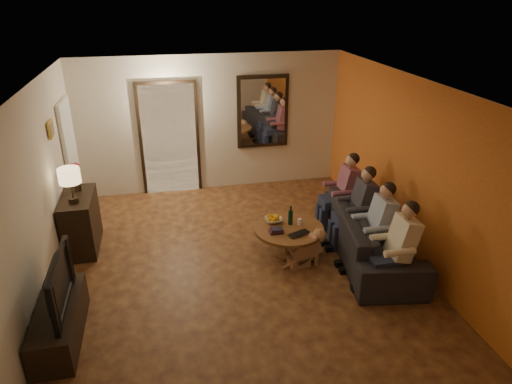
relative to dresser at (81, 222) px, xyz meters
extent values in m
cube|color=#3B180F|center=(2.25, -1.10, -0.43)|extent=(5.00, 6.00, 0.01)
cube|color=white|center=(2.25, -1.10, 2.17)|extent=(5.00, 6.00, 0.01)
cube|color=beige|center=(2.25, 1.90, 0.87)|extent=(5.00, 0.02, 2.60)
cube|color=beige|center=(2.25, -4.10, 0.87)|extent=(5.00, 0.02, 2.60)
cube|color=beige|center=(-0.25, -1.10, 0.87)|extent=(0.02, 6.00, 2.60)
cube|color=beige|center=(4.75, -1.10, 0.87)|extent=(0.02, 6.00, 2.60)
cube|color=#C55E21|center=(4.74, -1.10, 0.87)|extent=(0.01, 6.00, 2.60)
cube|color=#FFE0A5|center=(1.45, 1.88, 0.62)|extent=(1.00, 0.06, 2.10)
cube|color=black|center=(1.45, 1.87, 0.62)|extent=(1.12, 0.04, 2.22)
cube|color=silver|center=(1.70, 1.89, 0.47)|extent=(0.45, 0.03, 1.70)
cube|color=black|center=(3.25, 1.86, 1.07)|extent=(1.00, 0.05, 1.40)
cube|color=white|center=(3.25, 1.83, 1.07)|extent=(0.86, 0.02, 1.26)
cube|color=white|center=(-0.21, 1.20, 0.59)|extent=(0.06, 0.85, 2.04)
cube|color=#B28C33|center=(-0.22, 0.20, 1.42)|extent=(0.03, 0.28, 0.24)
cube|color=brown|center=(-0.21, 0.20, 1.42)|extent=(0.01, 0.22, 0.18)
cube|color=black|center=(0.00, 0.00, 0.00)|extent=(0.45, 0.97, 0.87)
cube|color=black|center=(0.00, -2.05, -0.21)|extent=(0.45, 1.31, 0.44)
imported|color=black|center=(0.00, -2.05, 0.31)|extent=(1.06, 0.14, 0.61)
imported|color=black|center=(4.24, -1.12, -0.07)|extent=(2.59, 1.35, 0.72)
cylinder|color=brown|center=(3.04, -0.85, -0.21)|extent=(1.11, 1.11, 0.45)
imported|color=white|center=(2.86, -0.63, 0.05)|extent=(0.26, 0.26, 0.06)
cylinder|color=silver|center=(3.22, -0.80, 0.07)|extent=(0.06, 0.06, 0.10)
imported|color=black|center=(3.14, -1.13, 0.03)|extent=(0.38, 0.32, 0.03)
camera|label=1|loc=(1.33, -6.53, 3.27)|focal=32.00mm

